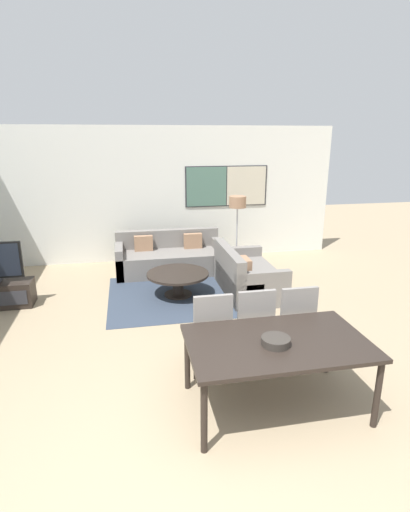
# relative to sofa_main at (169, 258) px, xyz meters

# --- Properties ---
(ground_plane) EXTENTS (24.00, 24.00, 0.00)m
(ground_plane) POSITION_rel_sofa_main_xyz_m (-0.16, -5.23, -0.27)
(ground_plane) COLOR #9E896B
(wall_back) EXTENTS (7.76, 0.09, 2.80)m
(wall_back) POSITION_rel_sofa_main_xyz_m (-0.10, 0.89, 1.14)
(wall_back) COLOR silver
(wall_back) RESTS_ON ground_plane
(area_rug) EXTENTS (2.31, 2.14, 0.01)m
(area_rug) POSITION_rel_sofa_main_xyz_m (0.00, -1.30, -0.26)
(area_rug) COLOR #333D4C
(area_rug) RESTS_ON ground_plane
(sofa_main) EXTENTS (2.07, 0.89, 0.78)m
(sofa_main) POSITION_rel_sofa_main_xyz_m (0.00, 0.00, 0.00)
(sofa_main) COLOR slate
(sofa_main) RESTS_ON ground_plane
(sofa_side) EXTENTS (0.89, 1.56, 0.78)m
(sofa_side) POSITION_rel_sofa_main_xyz_m (1.15, -1.36, -0.00)
(sofa_side) COLOR slate
(sofa_side) RESTS_ON ground_plane
(coffee_table) EXTENTS (1.04, 1.04, 0.40)m
(coffee_table) POSITION_rel_sofa_main_xyz_m (0.00, -1.30, 0.03)
(coffee_table) COLOR black
(coffee_table) RESTS_ON ground_plane
(dining_table) EXTENTS (1.72, 1.04, 0.73)m
(dining_table) POSITION_rel_sofa_main_xyz_m (0.56, -4.35, 0.39)
(dining_table) COLOR black
(dining_table) RESTS_ON ground_plane
(dining_chair_left) EXTENTS (0.46, 0.46, 0.98)m
(dining_chair_left) POSITION_rel_sofa_main_xyz_m (0.07, -3.64, 0.26)
(dining_chair_left) COLOR gray
(dining_chair_left) RESTS_ON ground_plane
(dining_chair_centre) EXTENTS (0.46, 0.46, 0.98)m
(dining_chair_centre) POSITION_rel_sofa_main_xyz_m (0.56, -3.60, 0.26)
(dining_chair_centre) COLOR gray
(dining_chair_centre) RESTS_ON ground_plane
(dining_chair_right) EXTENTS (0.46, 0.46, 0.98)m
(dining_chair_right) POSITION_rel_sofa_main_xyz_m (1.06, -3.61, 0.26)
(dining_chair_right) COLOR gray
(dining_chair_right) RESTS_ON ground_plane
(fruit_bowl) EXTENTS (0.27, 0.27, 0.08)m
(fruit_bowl) POSITION_rel_sofa_main_xyz_m (0.52, -4.43, 0.50)
(fruit_bowl) COLOR #332D28
(fruit_bowl) RESTS_ON dining_table
(floor_lamp) EXTENTS (0.33, 0.33, 1.48)m
(floor_lamp) POSITION_rel_sofa_main_xyz_m (1.33, -0.15, 0.98)
(floor_lamp) COLOR #2D2D33
(floor_lamp) RESTS_ON ground_plane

